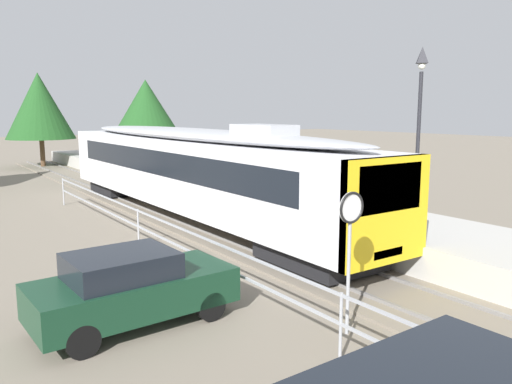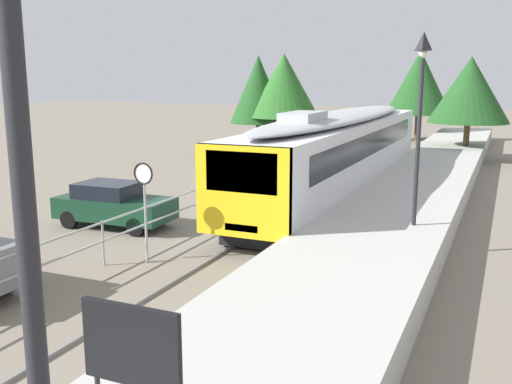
% 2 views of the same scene
% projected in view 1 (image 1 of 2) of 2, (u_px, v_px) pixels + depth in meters
% --- Properties ---
extents(ground_plane, '(160.00, 160.00, 0.00)m').
position_uv_depth(ground_plane, '(136.00, 240.00, 16.93)').
color(ground_plane, slate).
extents(track_rails, '(3.20, 60.00, 0.14)m').
position_uv_depth(track_rails, '(213.00, 227.00, 18.63)').
color(track_rails, slate).
rests_on(track_rails, ground).
extents(commuter_train, '(2.82, 20.12, 3.74)m').
position_uv_depth(commuter_train, '(190.00, 166.00, 19.71)').
color(commuter_train, silver).
rests_on(commuter_train, track_rails).
extents(station_platform, '(3.90, 60.00, 0.90)m').
position_uv_depth(station_platform, '(282.00, 207.00, 20.40)').
color(station_platform, '#B7B5AD').
rests_on(station_platform, ground).
extents(platform_lamp_mid_platform, '(0.34, 0.34, 5.35)m').
position_uv_depth(platform_lamp_mid_platform, '(420.00, 100.00, 15.73)').
color(platform_lamp_mid_platform, '#232328').
rests_on(platform_lamp_mid_platform, station_platform).
extents(speed_limit_sign, '(0.61, 0.10, 2.81)m').
position_uv_depth(speed_limit_sign, '(351.00, 227.00, 9.43)').
color(speed_limit_sign, '#9EA0A5').
rests_on(speed_limit_sign, ground).
extents(carpark_fence, '(0.06, 36.06, 1.25)m').
position_uv_depth(carpark_fence, '(341.00, 312.00, 8.53)').
color(carpark_fence, '#9EA0A5').
rests_on(carpark_fence, ground).
extents(parked_hatchback_dark_green, '(4.07, 1.92, 1.53)m').
position_uv_depth(parked_hatchback_dark_green, '(131.00, 287.00, 10.06)').
color(parked_hatchback_dark_green, '#143823').
rests_on(parked_hatchback_dark_green, ground).
extents(tree_behind_carpark, '(4.89, 4.89, 6.35)m').
position_uv_depth(tree_behind_carpark, '(146.00, 111.00, 32.99)').
color(tree_behind_carpark, brown).
rests_on(tree_behind_carpark, ground).
extents(tree_distant_left, '(5.13, 5.13, 7.23)m').
position_uv_depth(tree_distant_left, '(39.00, 106.00, 38.50)').
color(tree_distant_left, brown).
rests_on(tree_distant_left, ground).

